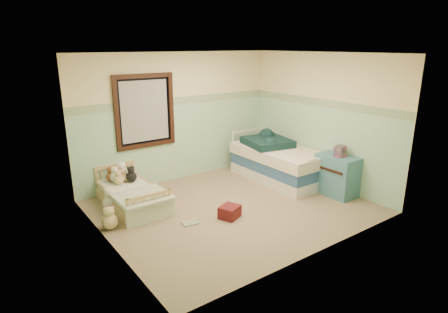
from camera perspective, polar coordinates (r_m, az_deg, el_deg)
floor at (r=6.39m, az=1.33°, el=-7.73°), size 4.20×3.60×0.02m
ceiling at (r=5.82m, az=1.50°, el=15.51°), size 4.20×3.60×0.02m
wall_back at (r=7.46m, az=-7.03°, el=5.91°), size 4.20×0.04×2.50m
wall_front at (r=4.72m, az=14.73°, el=-0.87°), size 4.20×0.04×2.50m
wall_left at (r=5.03m, az=-18.01°, el=-0.07°), size 0.04×3.60×2.50m
wall_right at (r=7.41m, az=14.51°, el=5.44°), size 0.04×3.60×2.50m
wainscot_mint at (r=7.55m, az=-6.84°, el=2.17°), size 4.20×0.01×1.50m
border_strip at (r=7.39m, az=-7.07°, el=8.37°), size 4.20×0.01×0.15m
window_frame at (r=7.08m, az=-11.92°, el=6.75°), size 1.16×0.06×1.36m
window_blinds at (r=7.09m, az=-11.95°, el=6.76°), size 0.92×0.01×1.12m
toddler_bed_frame at (r=6.58m, az=-13.83°, el=-6.45°), size 0.75×1.50×0.19m
toddler_mattress at (r=6.53m, az=-13.93°, el=-5.19°), size 0.68×1.43×0.12m
patchwork_quilt at (r=6.10m, az=-12.30°, el=-5.90°), size 0.81×0.75×0.03m
plush_bed_brown at (r=6.87m, az=-16.77°, el=-2.94°), size 0.19×0.19×0.19m
plush_bed_white at (r=6.92m, az=-15.22°, el=-2.52°), size 0.22×0.22×0.22m
plush_bed_tan at (r=6.69m, az=-15.72°, el=-3.45°), size 0.17×0.17×0.17m
plush_bed_dark at (r=6.76m, az=-13.91°, el=-3.01°), size 0.19×0.19×0.19m
plush_floor_cream at (r=6.48m, az=-16.85°, el=-6.77°), size 0.26×0.26×0.26m
plush_floor_tan at (r=5.87m, az=-16.98°, el=-9.43°), size 0.24×0.24×0.24m
twin_bed_frame at (r=7.65m, az=8.24°, el=-2.70°), size 0.96×1.92×0.22m
twin_boxspring at (r=7.59m, az=8.31°, el=-1.13°), size 0.96×1.92×0.22m
twin_mattress at (r=7.52m, az=8.38°, el=0.46°), size 1.00×1.96×0.22m
teal_blanket at (r=7.65m, az=6.61°, el=2.21°), size 0.96×1.00×0.14m
dresser at (r=7.07m, az=16.76°, el=-2.74°), size 0.45×0.73×0.73m
book_stack at (r=6.92m, az=17.23°, el=0.80°), size 0.22×0.19×0.19m
red_pillow at (r=5.97m, az=0.87°, el=-8.41°), size 0.39×0.37×0.19m
floor_book at (r=5.84m, az=-5.18°, el=-10.01°), size 0.26×0.21×0.02m
extra_plush_0 at (r=6.82m, az=-14.95°, el=-3.08°), size 0.15×0.15×0.15m
extra_plush_1 at (r=6.83m, az=-16.22°, el=-2.99°), size 0.19×0.19×0.19m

